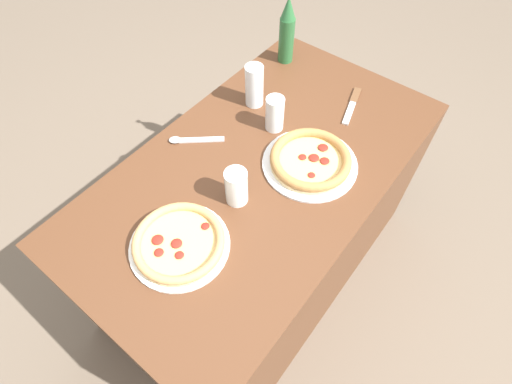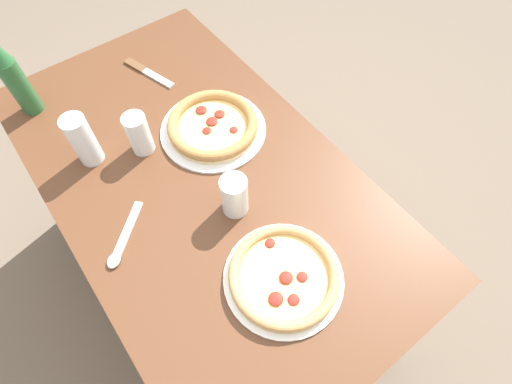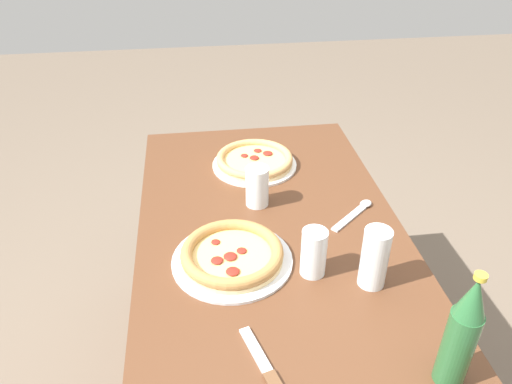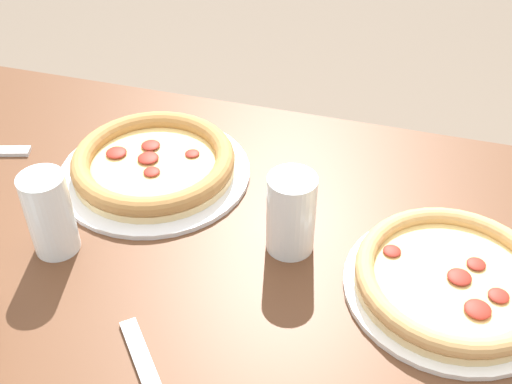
{
  "view_description": "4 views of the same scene",
  "coord_description": "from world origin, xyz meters",
  "px_view_note": "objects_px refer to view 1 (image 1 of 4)",
  "views": [
    {
      "loc": [
        -0.64,
        -0.48,
        1.67
      ],
      "look_at": [
        -0.12,
        -0.07,
        0.75
      ],
      "focal_mm": 28.0,
      "sensor_mm": 36.0,
      "label": 1
    },
    {
      "loc": [
        -0.56,
        0.23,
        1.58
      ],
      "look_at": [
        -0.16,
        -0.08,
        0.74
      ],
      "focal_mm": 28.0,
      "sensor_mm": 36.0,
      "label": 2
    },
    {
      "loc": [
        1.04,
        -0.19,
        1.52
      ],
      "look_at": [
        -0.11,
        -0.03,
        0.76
      ],
      "focal_mm": 35.0,
      "sensor_mm": 36.0,
      "label": 3
    },
    {
      "loc": [
        -0.27,
        0.6,
        1.33
      ],
      "look_at": [
        -0.09,
        -0.03,
        0.78
      ],
      "focal_mm": 45.0,
      "sensor_mm": 36.0,
      "label": 4
    }
  ],
  "objects_px": {
    "pizza_margherita": "(310,160)",
    "glass_mango_juice": "(236,188)",
    "beer_bottle": "(287,31)",
    "glass_water": "(254,87)",
    "knife": "(352,104)",
    "glass_cola": "(275,115)",
    "pizza_pepperoni": "(180,243)",
    "spoon": "(189,140)"
  },
  "relations": [
    {
      "from": "pizza_margherita",
      "to": "spoon",
      "type": "height_order",
      "value": "pizza_margherita"
    },
    {
      "from": "beer_bottle",
      "to": "glass_mango_juice",
      "type": "bearing_deg",
      "value": -156.12
    },
    {
      "from": "glass_cola",
      "to": "glass_water",
      "type": "bearing_deg",
      "value": 67.02
    },
    {
      "from": "glass_water",
      "to": "knife",
      "type": "xyz_separation_m",
      "value": [
        0.21,
        -0.28,
        -0.07
      ]
    },
    {
      "from": "pizza_pepperoni",
      "to": "beer_bottle",
      "type": "height_order",
      "value": "beer_bottle"
    },
    {
      "from": "pizza_pepperoni",
      "to": "spoon",
      "type": "bearing_deg",
      "value": 40.59
    },
    {
      "from": "pizza_margherita",
      "to": "glass_water",
      "type": "xyz_separation_m",
      "value": [
        0.12,
        0.31,
        0.05
      ]
    },
    {
      "from": "pizza_pepperoni",
      "to": "glass_cola",
      "type": "bearing_deg",
      "value": 7.91
    },
    {
      "from": "beer_bottle",
      "to": "knife",
      "type": "distance_m",
      "value": 0.37
    },
    {
      "from": "glass_water",
      "to": "pizza_margherita",
      "type": "bearing_deg",
      "value": -110.6
    },
    {
      "from": "pizza_pepperoni",
      "to": "pizza_margherita",
      "type": "distance_m",
      "value": 0.47
    },
    {
      "from": "pizza_margherita",
      "to": "beer_bottle",
      "type": "bearing_deg",
      "value": 43.9
    },
    {
      "from": "glass_water",
      "to": "glass_cola",
      "type": "distance_m",
      "value": 0.14
    },
    {
      "from": "glass_mango_juice",
      "to": "glass_cola",
      "type": "bearing_deg",
      "value": 16.66
    },
    {
      "from": "pizza_pepperoni",
      "to": "spoon",
      "type": "height_order",
      "value": "pizza_pepperoni"
    },
    {
      "from": "pizza_margherita",
      "to": "glass_cola",
      "type": "relative_size",
      "value": 2.45
    },
    {
      "from": "pizza_margherita",
      "to": "beer_bottle",
      "type": "height_order",
      "value": "beer_bottle"
    },
    {
      "from": "spoon",
      "to": "pizza_pepperoni",
      "type": "bearing_deg",
      "value": -139.41
    },
    {
      "from": "knife",
      "to": "beer_bottle",
      "type": "bearing_deg",
      "value": 79.19
    },
    {
      "from": "glass_cola",
      "to": "knife",
      "type": "height_order",
      "value": "glass_cola"
    },
    {
      "from": "glass_water",
      "to": "spoon",
      "type": "distance_m",
      "value": 0.29
    },
    {
      "from": "pizza_pepperoni",
      "to": "beer_bottle",
      "type": "relative_size",
      "value": 1.03
    },
    {
      "from": "spoon",
      "to": "beer_bottle",
      "type": "bearing_deg",
      "value": 0.53
    },
    {
      "from": "beer_bottle",
      "to": "glass_water",
      "type": "bearing_deg",
      "value": -167.45
    },
    {
      "from": "spoon",
      "to": "glass_cola",
      "type": "bearing_deg",
      "value": -39.15
    },
    {
      "from": "glass_mango_juice",
      "to": "spoon",
      "type": "relative_size",
      "value": 0.77
    },
    {
      "from": "beer_bottle",
      "to": "spoon",
      "type": "distance_m",
      "value": 0.56
    },
    {
      "from": "pizza_pepperoni",
      "to": "glass_water",
      "type": "distance_m",
      "value": 0.61
    },
    {
      "from": "beer_bottle",
      "to": "pizza_margherita",
      "type": "bearing_deg",
      "value": -136.1
    },
    {
      "from": "knife",
      "to": "glass_water",
      "type": "bearing_deg",
      "value": 126.42
    },
    {
      "from": "pizza_margherita",
      "to": "spoon",
      "type": "xyz_separation_m",
      "value": [
        -0.16,
        0.37,
        -0.02
      ]
    },
    {
      "from": "glass_water",
      "to": "knife",
      "type": "height_order",
      "value": "glass_water"
    },
    {
      "from": "pizza_pepperoni",
      "to": "spoon",
      "type": "xyz_separation_m",
      "value": [
        0.3,
        0.26,
        -0.01
      ]
    },
    {
      "from": "glass_water",
      "to": "knife",
      "type": "distance_m",
      "value": 0.35
    },
    {
      "from": "glass_mango_juice",
      "to": "knife",
      "type": "distance_m",
      "value": 0.57
    },
    {
      "from": "glass_mango_juice",
      "to": "pizza_margherita",
      "type": "bearing_deg",
      "value": -21.58
    },
    {
      "from": "pizza_pepperoni",
      "to": "beer_bottle",
      "type": "bearing_deg",
      "value": 17.08
    },
    {
      "from": "glass_mango_juice",
      "to": "beer_bottle",
      "type": "xyz_separation_m",
      "value": [
        0.63,
        0.28,
        0.07
      ]
    },
    {
      "from": "pizza_margherita",
      "to": "knife",
      "type": "height_order",
      "value": "pizza_margherita"
    },
    {
      "from": "glass_mango_juice",
      "to": "beer_bottle",
      "type": "distance_m",
      "value": 0.69
    },
    {
      "from": "pizza_margherita",
      "to": "glass_mango_juice",
      "type": "bearing_deg",
      "value": 158.42
    },
    {
      "from": "pizza_pepperoni",
      "to": "knife",
      "type": "height_order",
      "value": "pizza_pepperoni"
    }
  ]
}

